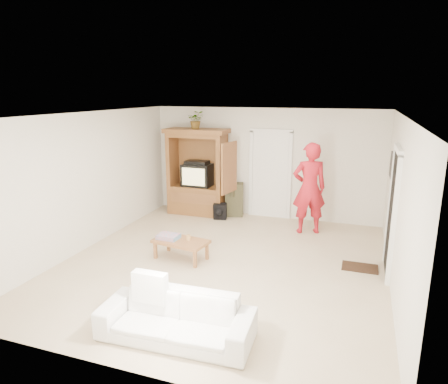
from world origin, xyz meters
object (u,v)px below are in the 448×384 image
Objects in this scene: sofa at (176,318)px; coffee_table at (181,243)px; armoire at (198,178)px; man at (309,188)px.

sofa reaches higher than coffee_table.
armoire is at bearing 115.03° from coffee_table.
sofa is at bearing -57.37° from coffee_table.
armoire is 2.01× the size of coffee_table.
man is (2.76, -0.53, 0.07)m from armoire.
coffee_table is at bearing 111.15° from sofa.
armoire is at bearing -31.79° from man.
armoire reaches higher than sofa.
armoire is 2.90m from coffee_table.
sofa is at bearing -70.37° from armoire.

